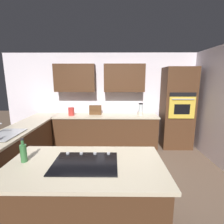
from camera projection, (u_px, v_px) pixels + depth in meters
ground_plane at (107, 182)px, 3.10m from camera, size 14.00×14.00×0.00m
wall_back at (107, 94)px, 4.81m from camera, size 6.00×0.44×2.60m
lower_cabinets_back at (106, 131)px, 4.70m from camera, size 2.80×0.60×0.86m
countertop_back at (106, 116)px, 4.61m from camera, size 2.84×0.64×0.04m
lower_cabinets_side at (24, 148)px, 3.57m from camera, size 0.60×2.90×0.86m
countertop_side at (21, 128)px, 3.48m from camera, size 0.64×2.94×0.04m
island_base at (86, 198)px, 2.07m from camera, size 1.80×0.94×0.86m
island_top at (85, 165)px, 1.98m from camera, size 1.88×1.02×0.04m
wall_oven at (177, 108)px, 4.55m from camera, size 0.80×0.66×2.19m
sink_unit at (4, 134)px, 2.95m from camera, size 0.46×0.70×0.23m
cooktop at (85, 163)px, 1.98m from camera, size 0.76×0.56×0.03m
blender at (141, 110)px, 4.54m from camera, size 0.15×0.15×0.34m
spice_rack at (95, 110)px, 4.66m from camera, size 0.34×0.11×0.26m
kettle at (71, 111)px, 4.56m from camera, size 0.16×0.16×0.22m
oil_bottle at (23, 152)px, 2.00m from camera, size 0.08×0.08×0.30m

